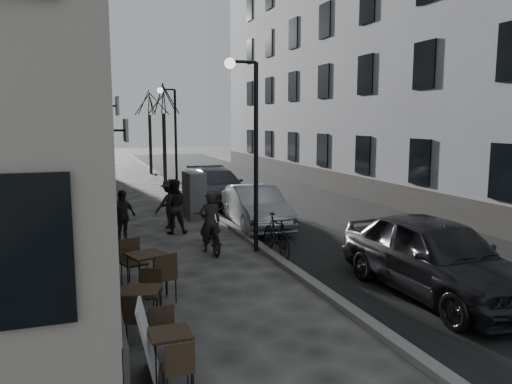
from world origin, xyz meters
TOP-DOWN VIEW (x-y plane):
  - ground at (0.00, 0.00)m, footprint 120.00×120.00m
  - road at (3.85, 16.00)m, footprint 7.30×60.00m
  - kerb at (0.20, 16.00)m, footprint 0.25×60.00m
  - building_left at (-6.00, 16.50)m, footprint 4.00×35.00m
  - building_right at (9.50, 16.50)m, footprint 4.00×35.00m
  - streetlamp_near at (-0.17, 6.00)m, footprint 0.90×0.28m
  - streetlamp_far at (-0.17, 18.00)m, footprint 0.90×0.28m
  - tree_near at (-0.10, 21.00)m, footprint 2.40×2.40m
  - tree_far at (-0.10, 27.00)m, footprint 2.40×2.40m
  - bistro_set_a at (-3.32, -0.01)m, footprint 0.57×1.37m
  - bistro_set_b at (-3.50, 1.74)m, footprint 0.87×1.52m
  - bistro_set_c at (-3.20, 3.55)m, footprint 1.00×1.76m
  - sign_board at (-3.59, 0.10)m, footprint 0.47×0.67m
  - utility_cabinet at (-0.59, 11.09)m, footprint 0.68×1.16m
  - bicycle at (-1.17, 6.42)m, footprint 0.67×1.89m
  - cyclist_rider at (-1.17, 6.42)m, footprint 0.59×0.39m
  - pedestrian_near at (-1.72, 8.88)m, footprint 0.92×0.76m
  - pedestrian_mid at (-1.70, 9.78)m, footprint 1.18×0.93m
  - pedestrian_far at (-3.34, 8.14)m, footprint 0.96×0.84m
  - car_near at (2.30, 1.58)m, footprint 2.01×4.80m
  - car_mid at (1.00, 8.90)m, footprint 1.70×4.26m
  - car_far at (1.00, 14.02)m, footprint 2.21×5.13m
  - moped at (0.35, 5.39)m, footprint 0.52×1.84m

SIDE VIEW (x-z plane):
  - ground at x=0.00m, z-range 0.00..0.00m
  - road at x=3.85m, z-range 0.00..0.00m
  - kerb at x=0.20m, z-range 0.00..0.12m
  - bistro_set_a at x=-3.32m, z-range 0.01..0.82m
  - sign_board at x=-3.59m, z-range -0.10..0.98m
  - bistro_set_b at x=-3.50m, z-range 0.01..0.88m
  - bicycle at x=-1.17m, z-range 0.00..0.99m
  - bistro_set_c at x=-3.20m, z-range 0.01..1.02m
  - moped at x=0.35m, z-range 0.00..1.11m
  - car_mid at x=1.00m, z-range 0.00..1.38m
  - car_far at x=1.00m, z-range 0.00..1.47m
  - pedestrian_far at x=-3.34m, z-range 0.00..1.56m
  - pedestrian_mid at x=-1.70m, z-range 0.00..1.60m
  - car_near at x=2.30m, z-range 0.00..1.62m
  - cyclist_rider at x=-1.17m, z-range 0.00..1.62m
  - utility_cabinet at x=-0.59m, z-range 0.00..1.68m
  - pedestrian_near at x=-1.72m, z-range 0.00..1.72m
  - streetlamp_near at x=-0.17m, z-range 0.62..5.71m
  - streetlamp_far at x=-0.17m, z-range 0.62..5.71m
  - tree_near at x=-0.10m, z-range 1.81..7.51m
  - tree_far at x=-0.10m, z-range 1.81..7.51m
  - building_left at x=-6.00m, z-range 0.00..16.00m
  - building_right at x=9.50m, z-range 0.00..16.00m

